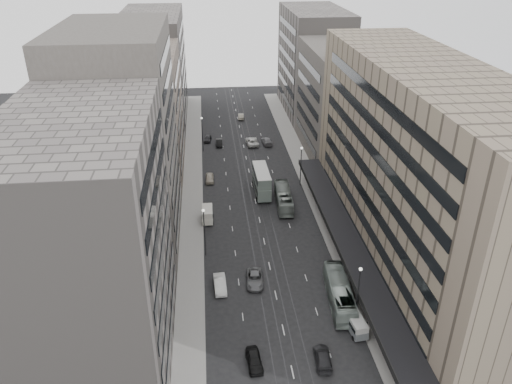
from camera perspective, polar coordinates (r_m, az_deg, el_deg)
name	(u,v)px	position (r m, az deg, el deg)	size (l,w,h in m)	color
ground	(277,300)	(71.08, 2.39, -12.19)	(220.00, 220.00, 0.00)	black
sidewalk_right	(309,179)	(104.24, 6.04, 1.50)	(4.00, 125.00, 0.15)	gray
sidewalk_left	(193,184)	(102.26, -7.25, 0.90)	(4.00, 125.00, 0.15)	gray
department_store	(419,172)	(75.39, 18.11, 2.23)	(19.20, 60.00, 30.00)	#776857
building_right_mid	(340,101)	(115.25, 9.60, 10.20)	(15.00, 28.00, 24.00)	#4A4640
building_right_far	(313,62)	(142.92, 6.57, 14.54)	(15.00, 32.00, 28.00)	slate
building_left_a	(92,251)	(56.69, -18.27, -6.44)	(15.00, 28.00, 30.00)	slate
building_left_b	(123,142)	(79.50, -14.97, 5.59)	(15.00, 26.00, 34.00)	#4A4640
building_left_c	(143,114)	(106.19, -12.79, 8.70)	(15.00, 28.00, 25.00)	#74655A
building_left_d	(155,68)	(137.41, -11.51, 13.67)	(15.00, 38.00, 28.00)	slate
lamp_right_near	(358,288)	(65.97, 11.63, -10.67)	(0.44, 0.44, 8.32)	#262628
lamp_right_far	(301,162)	(99.44, 5.17, 3.48)	(0.44, 0.44, 8.32)	#262628
lamp_left_near	(204,227)	(77.35, -5.94, -3.98)	(0.44, 0.44, 8.32)	#262628
lamp_left_far	(202,130)	(116.30, -6.18, 7.04)	(0.44, 0.44, 8.32)	#262628
bus_near	(340,293)	(70.49, 9.52, -11.28)	(2.79, 11.91, 3.32)	gray
bus_far	(284,198)	(93.17, 3.18, -0.66)	(2.62, 11.18, 3.11)	gray
double_decker	(262,181)	(96.69, 0.64, 1.27)	(3.00, 9.33, 5.08)	slate
vw_microbus	(356,324)	(66.68, 11.34, -14.57)	(2.33, 4.35, 2.25)	slate
panel_van	(207,214)	(88.30, -5.57, -2.54)	(2.06, 4.12, 2.59)	silver
sedan_0	(254,360)	(61.83, -0.20, -18.67)	(1.72, 4.28, 1.46)	black
sedan_1	(220,284)	(72.64, -4.13, -10.46)	(1.66, 4.76, 1.57)	white
sedan_2	(255,279)	(73.53, -0.14, -9.90)	(2.38, 5.17, 1.44)	slate
sedan_3	(323,358)	(62.69, 7.64, -18.24)	(1.92, 4.71, 1.37)	#232326
sedan_4	(210,178)	(102.91, -5.32, 1.59)	(1.71, 4.25, 1.45)	#B0A592
sedan_5	(219,143)	(120.86, -4.23, 5.64)	(1.48, 4.26, 1.40)	black
sedan_6	(252,141)	(121.05, -0.46, 5.80)	(2.70, 5.85, 1.62)	silver
sedan_7	(267,141)	(121.43, 1.22, 5.84)	(2.13, 5.23, 1.52)	slate
sedan_8	(208,138)	(123.77, -5.54, 6.11)	(1.63, 4.06, 1.38)	#232426
sedan_9	(241,116)	(139.13, -1.74, 8.66)	(1.51, 4.32, 1.42)	#A69E8A
pedestrian	(366,328)	(66.58, 12.45, -14.92)	(0.72, 0.47, 1.98)	black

